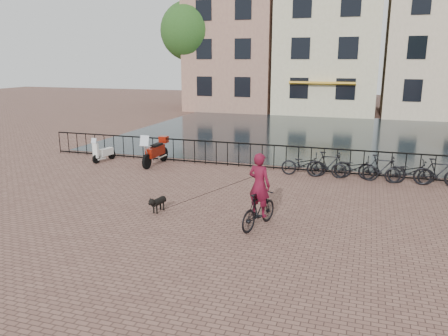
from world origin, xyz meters
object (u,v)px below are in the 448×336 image
(motorcycle, at_px, (155,148))
(scooter, at_px, (104,148))
(cyclist, at_px, (259,195))
(dog, at_px, (158,204))

(motorcycle, bearing_deg, scooter, -176.85)
(cyclist, height_order, dog, cyclist)
(cyclist, height_order, scooter, cyclist)
(motorcycle, bearing_deg, dog, -61.57)
(dog, relative_size, motorcycle, 0.39)
(motorcycle, relative_size, scooter, 1.58)
(cyclist, xyz_separation_m, dog, (-3.11, 0.27, -0.66))
(dog, bearing_deg, scooter, 144.50)
(dog, height_order, motorcycle, motorcycle)
(dog, xyz_separation_m, scooter, (-5.27, 5.21, 0.32))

